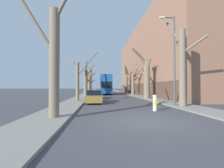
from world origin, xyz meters
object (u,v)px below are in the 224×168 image
object	(u,v)px
street_tree_left_1	(78,79)
lamp_post	(173,56)
street_tree_left_4	(91,80)
street_tree_right_1	(146,76)
street_tree_right_2	(134,82)
parked_car_0	(94,97)
street_tree_left_0	(54,54)
street_tree_left_3	(89,83)
street_tree_left_2	(86,80)
double_decker_bus	(105,84)
parked_car_1	(95,94)
street_tree_right_0	(182,65)
traffic_bollard	(155,103)
street_tree_right_3	(126,80)

from	to	relation	value
street_tree_left_1	lamp_post	xyz separation A→B (m)	(9.09, -5.38, 1.77)
street_tree_left_1	street_tree_left_4	world-z (taller)	street_tree_left_4
street_tree_right_1	street_tree_right_2	bearing A→B (deg)	88.26
street_tree_right_2	parked_car_0	world-z (taller)	street_tree_right_2
street_tree_left_4	parked_car_0	xyz separation A→B (m)	(2.03, -30.78, -3.27)
parked_car_0	street_tree_left_0	bearing A→B (deg)	-103.69
lamp_post	street_tree_left_3	bearing A→B (deg)	109.71
street_tree_left_0	street_tree_left_3	distance (m)	29.50
street_tree_left_2	street_tree_right_2	size ratio (longest dim) A/B	1.02
double_decker_bus	parked_car_1	distance (m)	13.63
street_tree_right_1	street_tree_right_0	bearing A→B (deg)	-89.04
double_decker_bus	traffic_bollard	world-z (taller)	double_decker_bus
street_tree_right_3	street_tree_right_0	bearing A→B (deg)	-90.23
street_tree_right_0	traffic_bollard	size ratio (longest dim) A/B	6.73
street_tree_left_1	street_tree_right_0	size ratio (longest dim) A/B	0.76
street_tree_left_1	parked_car_1	xyz separation A→B (m)	(1.99, 4.93, -2.12)
double_decker_bus	street_tree_left_4	bearing A→B (deg)	110.70
street_tree_right_2	lamp_post	world-z (taller)	lamp_post
street_tree_left_1	street_tree_left_3	size ratio (longest dim) A/B	1.01
street_tree_left_1	double_decker_bus	world-z (taller)	street_tree_left_1
street_tree_right_3	traffic_bollard	bearing A→B (deg)	-96.32
street_tree_left_0	street_tree_right_1	world-z (taller)	street_tree_left_0
street_tree_left_2	street_tree_right_2	bearing A→B (deg)	16.34
street_tree_left_1	street_tree_right_1	bearing A→B (deg)	20.54
street_tree_left_2	street_tree_right_3	xyz separation A→B (m)	(9.61, 11.61, 0.66)
street_tree_left_4	street_tree_right_1	size ratio (longest dim) A/B	1.07
street_tree_left_1	street_tree_left_0	bearing A→B (deg)	-89.97
street_tree_left_4	street_tree_left_1	bearing A→B (deg)	-89.91
street_tree_left_3	double_decker_bus	world-z (taller)	street_tree_left_3
street_tree_left_0	street_tree_left_4	size ratio (longest dim) A/B	1.05
street_tree_left_3	street_tree_left_4	bearing A→B (deg)	90.46
street_tree_left_3	street_tree_right_0	size ratio (longest dim) A/B	0.76
street_tree_left_3	street_tree_right_3	xyz separation A→B (m)	(9.71, 1.23, 0.89)
street_tree_left_3	parked_car_1	distance (m)	15.24
street_tree_left_1	traffic_bollard	xyz separation A→B (m)	(6.58, -7.43, -2.16)
street_tree_right_0	street_tree_right_3	distance (m)	26.96
street_tree_left_4	double_decker_bus	xyz separation A→B (m)	(4.18, -11.07, -1.42)
street_tree_left_0	street_tree_right_2	size ratio (longest dim) A/B	1.36
street_tree_right_1	parked_car_0	xyz separation A→B (m)	(-7.49, -5.00, -2.66)
street_tree_right_1	street_tree_right_2	distance (m)	8.81
street_tree_left_0	street_tree_left_1	size ratio (longest dim) A/B	1.39
street_tree_right_2	parked_car_0	bearing A→B (deg)	-119.35
street_tree_left_1	lamp_post	size ratio (longest dim) A/B	0.74
street_tree_left_4	lamp_post	bearing A→B (deg)	-75.26
street_tree_right_0	double_decker_bus	world-z (taller)	street_tree_right_0
street_tree_right_3	parked_car_0	world-z (taller)	street_tree_right_3
double_decker_bus	lamp_post	distance (m)	24.23
street_tree_left_3	street_tree_right_1	distance (m)	18.89
street_tree_left_3	parked_car_0	distance (m)	21.54
street_tree_right_2	parked_car_0	xyz separation A→B (m)	(-7.76, -13.80, -2.14)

